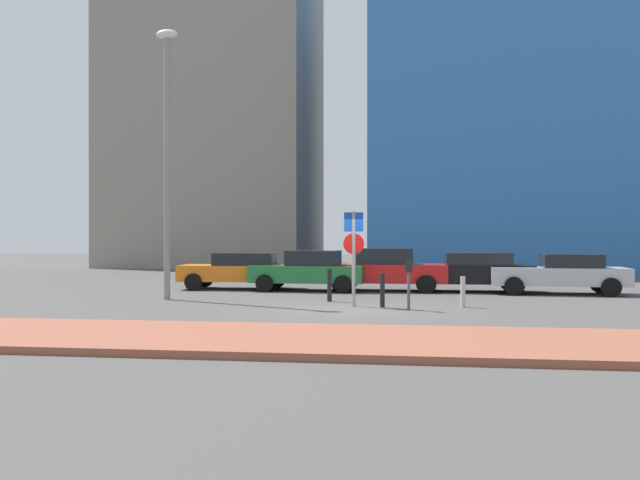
{
  "coord_description": "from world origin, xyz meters",
  "views": [
    {
      "loc": [
        1.7,
        -18.22,
        1.97
      ],
      "look_at": [
        -1.32,
        3.31,
        1.89
      ],
      "focal_mm": 37.69,
      "sensor_mm": 36.0,
      "label": 1
    }
  ],
  "objects_px": {
    "parking_sign_post": "(354,247)",
    "traffic_bollard_far": "(463,292)",
    "parked_car_black": "(470,271)",
    "street_lamp": "(167,144)",
    "traffic_bollard_mid": "(382,290)",
    "parked_car_silver": "(560,273)",
    "parked_car_orange": "(239,270)",
    "parked_car_red": "(385,269)",
    "parked_car_green": "(309,270)",
    "traffic_bollard_near": "(329,285)",
    "parking_meter": "(409,279)"
  },
  "relations": [
    {
      "from": "parked_car_orange",
      "to": "traffic_bollard_far",
      "type": "distance_m",
      "value": 9.84
    },
    {
      "from": "parked_car_orange",
      "to": "parking_meter",
      "type": "xyz_separation_m",
      "value": [
        6.51,
        -6.64,
        0.12
      ]
    },
    {
      "from": "parking_sign_post",
      "to": "parked_car_orange",
      "type": "bearing_deg",
      "value": 130.14
    },
    {
      "from": "street_lamp",
      "to": "parked_car_orange",
      "type": "bearing_deg",
      "value": 76.2
    },
    {
      "from": "parked_car_red",
      "to": "street_lamp",
      "type": "xyz_separation_m",
      "value": [
        -6.72,
        -4.47,
        4.14
      ]
    },
    {
      "from": "parked_car_orange",
      "to": "parked_car_black",
      "type": "relative_size",
      "value": 0.95
    },
    {
      "from": "parked_car_green",
      "to": "traffic_bollard_near",
      "type": "distance_m",
      "value": 4.24
    },
    {
      "from": "parked_car_orange",
      "to": "parked_car_red",
      "type": "bearing_deg",
      "value": -1.15
    },
    {
      "from": "parked_car_orange",
      "to": "traffic_bollard_near",
      "type": "relative_size",
      "value": 4.34
    },
    {
      "from": "parking_sign_post",
      "to": "parking_meter",
      "type": "bearing_deg",
      "value": -26.53
    },
    {
      "from": "traffic_bollard_mid",
      "to": "parking_sign_post",
      "type": "bearing_deg",
      "value": 167.54
    },
    {
      "from": "parking_meter",
      "to": "street_lamp",
      "type": "xyz_separation_m",
      "value": [
        -7.64,
        2.06,
        4.08
      ]
    },
    {
      "from": "parked_car_black",
      "to": "parked_car_silver",
      "type": "height_order",
      "value": "parked_car_black"
    },
    {
      "from": "parked_car_orange",
      "to": "parking_sign_post",
      "type": "bearing_deg",
      "value": -49.86
    },
    {
      "from": "parked_car_red",
      "to": "parked_car_silver",
      "type": "xyz_separation_m",
      "value": [
        6.12,
        -0.58,
        -0.07
      ]
    },
    {
      "from": "street_lamp",
      "to": "parked_car_green",
      "type": "bearing_deg",
      "value": 46.27
    },
    {
      "from": "parking_sign_post",
      "to": "traffic_bollard_far",
      "type": "relative_size",
      "value": 3.13
    },
    {
      "from": "parking_sign_post",
      "to": "street_lamp",
      "type": "relative_size",
      "value": 0.32
    },
    {
      "from": "parked_car_silver",
      "to": "parked_car_black",
      "type": "bearing_deg",
      "value": 169.03
    },
    {
      "from": "parked_car_red",
      "to": "street_lamp",
      "type": "distance_m",
      "value": 9.07
    },
    {
      "from": "parked_car_black",
      "to": "street_lamp",
      "type": "bearing_deg",
      "value": -155.42
    },
    {
      "from": "parked_car_red",
      "to": "traffic_bollard_far",
      "type": "bearing_deg",
      "value": -66.43
    },
    {
      "from": "parked_car_red",
      "to": "parked_car_black",
      "type": "xyz_separation_m",
      "value": [
        3.08,
        0.01,
        -0.04
      ]
    },
    {
      "from": "traffic_bollard_near",
      "to": "traffic_bollard_far",
      "type": "xyz_separation_m",
      "value": [
        3.95,
        -1.18,
        -0.07
      ]
    },
    {
      "from": "street_lamp",
      "to": "parking_sign_post",
      "type": "bearing_deg",
      "value": -11.84
    },
    {
      "from": "parked_car_black",
      "to": "parked_car_red",
      "type": "bearing_deg",
      "value": -179.85
    },
    {
      "from": "parking_sign_post",
      "to": "traffic_bollard_near",
      "type": "height_order",
      "value": "parking_sign_post"
    },
    {
      "from": "parked_car_red",
      "to": "parking_meter",
      "type": "xyz_separation_m",
      "value": [
        0.92,
        -6.53,
        0.06
      ]
    },
    {
      "from": "parked_car_orange",
      "to": "parked_car_silver",
      "type": "bearing_deg",
      "value": -3.39
    },
    {
      "from": "parked_car_silver",
      "to": "parking_sign_post",
      "type": "relative_size",
      "value": 1.71
    },
    {
      "from": "parking_sign_post",
      "to": "traffic_bollard_mid",
      "type": "relative_size",
      "value": 2.81
    },
    {
      "from": "traffic_bollard_mid",
      "to": "traffic_bollard_far",
      "type": "bearing_deg",
      "value": 9.02
    },
    {
      "from": "parked_car_black",
      "to": "street_lamp",
      "type": "relative_size",
      "value": 0.54
    },
    {
      "from": "parked_car_green",
      "to": "parking_sign_post",
      "type": "xyz_separation_m",
      "value": [
        2.13,
        -5.39,
        0.95
      ]
    },
    {
      "from": "parked_car_green",
      "to": "parked_car_black",
      "type": "relative_size",
      "value": 0.93
    },
    {
      "from": "parked_car_orange",
      "to": "parked_car_red",
      "type": "relative_size",
      "value": 0.96
    },
    {
      "from": "traffic_bollard_near",
      "to": "street_lamp",
      "type": "bearing_deg",
      "value": -179.15
    },
    {
      "from": "parked_car_silver",
      "to": "traffic_bollard_mid",
      "type": "xyz_separation_m",
      "value": [
        -5.95,
        -5.35,
        -0.24
      ]
    },
    {
      "from": "traffic_bollard_mid",
      "to": "traffic_bollard_far",
      "type": "relative_size",
      "value": 1.11
    },
    {
      "from": "parked_car_red",
      "to": "traffic_bollard_far",
      "type": "distance_m",
      "value": 6.09
    },
    {
      "from": "parked_car_black",
      "to": "traffic_bollard_near",
      "type": "relative_size",
      "value": 4.55
    },
    {
      "from": "parked_car_green",
      "to": "parking_meter",
      "type": "height_order",
      "value": "parked_car_green"
    },
    {
      "from": "traffic_bollard_near",
      "to": "traffic_bollard_mid",
      "type": "xyz_separation_m",
      "value": [
        1.7,
        -1.53,
        -0.02
      ]
    },
    {
      "from": "parking_sign_post",
      "to": "parked_car_red",
      "type": "bearing_deg",
      "value": 83.49
    },
    {
      "from": "parked_car_silver",
      "to": "traffic_bollard_far",
      "type": "relative_size",
      "value": 5.35
    },
    {
      "from": "parked_car_silver",
      "to": "parking_meter",
      "type": "height_order",
      "value": "parked_car_silver"
    },
    {
      "from": "parked_car_red",
      "to": "traffic_bollard_near",
      "type": "xyz_separation_m",
      "value": [
        -1.52,
        -4.4,
        -0.29
      ]
    },
    {
      "from": "street_lamp",
      "to": "traffic_bollard_near",
      "type": "bearing_deg",
      "value": 0.85
    },
    {
      "from": "traffic_bollard_far",
      "to": "traffic_bollard_near",
      "type": "bearing_deg",
      "value": 163.45
    },
    {
      "from": "parked_car_green",
      "to": "street_lamp",
      "type": "distance_m",
      "value": 7.07
    }
  ]
}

